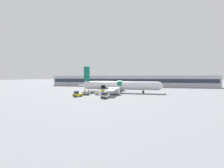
{
  "coord_description": "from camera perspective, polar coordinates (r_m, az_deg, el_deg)",
  "views": [
    {
      "loc": [
        8.03,
        -48.02,
        6.39
      ],
      "look_at": [
        -2.53,
        2.66,
        3.61
      ],
      "focal_mm": 22.0,
      "sensor_mm": 36.0,
      "label": 1
    }
  ],
  "objects": [
    {
      "name": "suitcase_on_tarmac_upright",
      "position": [
        51.98,
        -10.04,
        -3.63
      ],
      "size": [
        0.43,
        0.37,
        0.83
      ],
      "color": "#1E2347",
      "rests_on": "ground_plane"
    },
    {
      "name": "safety_cone_nose",
      "position": [
        53.55,
        21.02,
        -3.65
      ],
      "size": [
        0.64,
        0.64,
        0.66
      ],
      "color": "black",
      "rests_on": "ground_plane"
    },
    {
      "name": "baggage_cart_empty",
      "position": [
        48.88,
        -10.77,
        -3.83
      ],
      "size": [
        3.44,
        2.3,
        1.13
      ],
      "color": "#999BA0",
      "rests_on": "ground_plane"
    },
    {
      "name": "safety_cone_engine_left",
      "position": [
        42.16,
        -1.15,
        -5.13
      ],
      "size": [
        0.47,
        0.47,
        0.79
      ],
      "color": "black",
      "rests_on": "ground_plane"
    },
    {
      "name": "terminal_strip",
      "position": [
        93.35,
        6.84,
        1.29
      ],
      "size": [
        105.05,
        11.91,
        7.04
      ],
      "color": "#B2B2B7",
      "rests_on": "ground_plane"
    },
    {
      "name": "airplane",
      "position": [
        55.06,
        2.83,
        -0.77
      ],
      "size": [
        33.01,
        27.19,
        10.58
      ],
      "color": "silver",
      "rests_on": "ground_plane"
    },
    {
      "name": "baggage_cart_queued",
      "position": [
        48.27,
        -5.17,
        -3.88
      ],
      "size": [
        3.78,
        1.8,
        1.18
      ],
      "color": "silver",
      "rests_on": "ground_plane"
    },
    {
      "name": "ground_crew_supervisor",
      "position": [
        55.81,
        -9.85,
        -2.69
      ],
      "size": [
        0.5,
        0.5,
        1.57
      ],
      "color": "#1E2338",
      "rests_on": "ground_plane"
    },
    {
      "name": "ground_crew_loader_b",
      "position": [
        52.17,
        -11.31,
        -3.0
      ],
      "size": [
        0.61,
        0.48,
        1.76
      ],
      "color": "#1E2338",
      "rests_on": "ground_plane"
    },
    {
      "name": "ground_plane",
      "position": [
        49.11,
        2.27,
        -4.4
      ],
      "size": [
        500.0,
        500.0,
        0.0
      ],
      "primitive_type": "plane",
      "color": "gray"
    },
    {
      "name": "ground_crew_helper",
      "position": [
        51.41,
        -4.07,
        -3.03
      ],
      "size": [
        0.62,
        0.47,
        1.76
      ],
      "color": "#1E2338",
      "rests_on": "ground_plane"
    },
    {
      "name": "suitcase_on_tarmac_spare",
      "position": [
        50.74,
        -5.42,
        -3.82
      ],
      "size": [
        0.49,
        0.24,
        0.73
      ],
      "color": "#721951",
      "rests_on": "ground_plane"
    },
    {
      "name": "ground_crew_loader_a",
      "position": [
        53.51,
        -3.55,
        -2.85
      ],
      "size": [
        0.52,
        0.53,
        1.65
      ],
      "color": "#2D2D33",
      "rests_on": "ground_plane"
    },
    {
      "name": "apron_marking_line",
      "position": [
        42.78,
        1.34,
        -5.51
      ],
      "size": [
        26.06,
        1.14,
        0.01
      ],
      "color": "yellow",
      "rests_on": "ground_plane"
    },
    {
      "name": "baggage_tug_mid",
      "position": [
        45.49,
        -14.2,
        -4.15
      ],
      "size": [
        2.94,
        3.08,
        1.76
      ],
      "color": "yellow",
      "rests_on": "ground_plane"
    },
    {
      "name": "ground_crew_marshal",
      "position": [
        54.4,
        -4.46,
        -2.81
      ],
      "size": [
        0.5,
        0.5,
        1.56
      ],
      "color": "#2D2D33",
      "rests_on": "ground_plane"
    },
    {
      "name": "baggage_cart_loading",
      "position": [
        52.95,
        -7.12,
        -3.34
      ],
      "size": [
        4.19,
        1.9,
        1.0
      ],
      "color": "#B7BABF",
      "rests_on": "ground_plane"
    },
    {
      "name": "baggage_tug_lead",
      "position": [
        40.78,
        -2.88,
        -4.87
      ],
      "size": [
        2.49,
        3.28,
        1.77
      ],
      "color": "silver",
      "rests_on": "ground_plane"
    },
    {
      "name": "ground_crew_driver",
      "position": [
        50.72,
        -3.27,
        -3.23
      ],
      "size": [
        0.47,
        0.53,
        1.56
      ],
      "color": "#1E2338",
      "rests_on": "ground_plane"
    }
  ]
}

